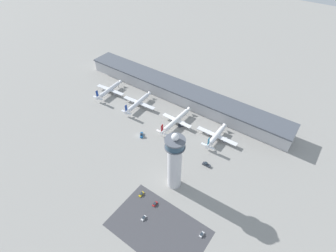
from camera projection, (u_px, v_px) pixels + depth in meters
ground_plane at (137, 135)px, 239.47m from camera, size 1000.00×1000.00×0.00m
terminal_building at (180, 93)px, 276.54m from camera, size 235.78×25.00×15.19m
control_tower at (175, 161)px, 182.36m from camera, size 14.04×14.04×52.42m
parking_lot_surface at (158, 228)px, 173.33m from camera, size 64.00×40.00×0.01m
airplane_gate_alpha at (110, 90)px, 286.10m from camera, size 35.69×39.37×14.04m
airplane_gate_bravo at (138, 103)px, 268.91m from camera, size 37.99×40.61×13.43m
airplane_gate_charlie at (176, 120)px, 247.69m from camera, size 31.64×45.10×14.12m
airplane_gate_delta at (216, 136)px, 232.87m from camera, size 38.89×33.79×13.83m
service_truck_catering at (142, 135)px, 238.27m from camera, size 5.67×6.48×3.19m
service_truck_fuel at (206, 165)px, 212.55m from camera, size 6.82×2.64×2.80m
service_truck_baggage at (181, 125)px, 248.35m from camera, size 5.77×7.18×3.03m
car_grey_coupe at (141, 194)px, 192.26m from camera, size 1.99×4.84×1.46m
car_yellow_taxi at (155, 204)px, 186.22m from camera, size 1.87×4.34×1.56m
car_black_suv at (202, 234)px, 169.71m from camera, size 1.90×4.19×1.48m
car_navy_sedan at (144, 218)px, 178.31m from camera, size 1.86×4.24×1.38m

